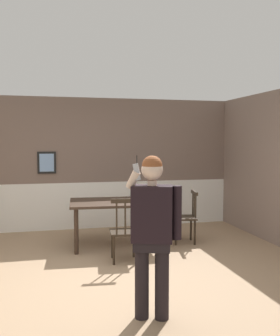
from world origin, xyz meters
TOP-DOWN VIEW (x-y plane):
  - ground_plane at (0.00, 0.00)m, footprint 6.74×6.74m
  - room_back_partition at (-0.00, 2.85)m, footprint 6.12×0.17m
  - dining_table at (0.40, 1.39)m, footprint 1.66×1.10m
  - chair_near_window at (0.33, 0.52)m, footprint 0.44×0.44m
  - chair_by_doorway at (1.58, 1.30)m, footprint 0.47×0.47m
  - person_figure at (0.25, -1.32)m, footprint 0.54×0.34m

SIDE VIEW (x-z plane):
  - ground_plane at x=0.00m, z-range 0.00..0.00m
  - chair_by_doorway at x=1.58m, z-range 0.00..0.90m
  - chair_near_window at x=0.33m, z-range -0.02..0.93m
  - dining_table at x=0.40m, z-range 0.29..1.05m
  - person_figure at x=0.25m, z-range 0.11..1.74m
  - room_back_partition at x=0.00m, z-range -0.05..2.57m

